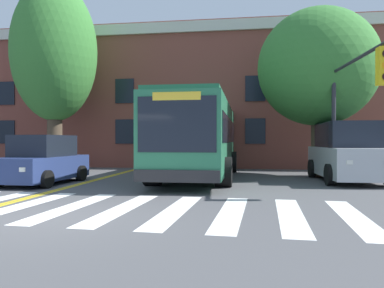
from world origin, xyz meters
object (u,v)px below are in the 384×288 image
car_navy_near_lane (43,161)px  street_tree_curbside_large (318,68)px  street_tree_curbside_small (54,53)px  car_silver_far_lane (346,153)px  city_bus (200,136)px  traffic_light_near_corner (353,93)px

car_navy_near_lane → street_tree_curbside_large: size_ratio=0.53×
street_tree_curbside_small → car_silver_far_lane: bearing=-12.2°
city_bus → car_silver_far_lane: size_ratio=2.28×
car_navy_near_lane → street_tree_curbside_small: (-2.42, 5.33, 5.29)m
car_silver_far_lane → street_tree_curbside_small: 14.79m
street_tree_curbside_small → city_bus: bearing=-14.4°
city_bus → car_navy_near_lane: size_ratio=2.83×
traffic_light_near_corner → street_tree_curbside_large: bearing=94.5°
traffic_light_near_corner → street_tree_curbside_large: 4.55m
traffic_light_near_corner → street_tree_curbside_small: (-13.19, 5.35, 2.97)m
city_bus → car_navy_near_lane: (-5.37, -3.32, -0.95)m
city_bus → street_tree_curbside_large: bearing=10.0°
city_bus → street_tree_curbside_large: (5.07, 0.89, 3.00)m
city_bus → car_silver_far_lane: bearing=-9.1°
street_tree_curbside_large → car_silver_far_lane: bearing=-67.7°
city_bus → car_silver_far_lane: 5.93m
traffic_light_near_corner → street_tree_curbside_large: size_ratio=0.64×
city_bus → street_tree_curbside_small: street_tree_curbside_small is taller
street_tree_curbside_large → street_tree_curbside_small: size_ratio=0.75×
street_tree_curbside_large → street_tree_curbside_small: 12.97m
city_bus → car_navy_near_lane: 6.38m
car_silver_far_lane → street_tree_curbside_large: bearing=112.3°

